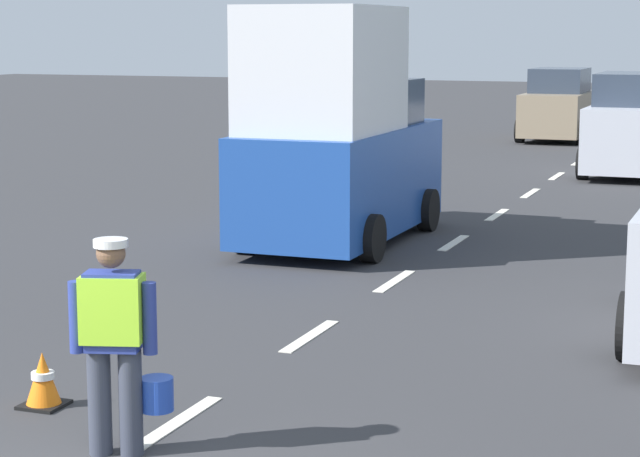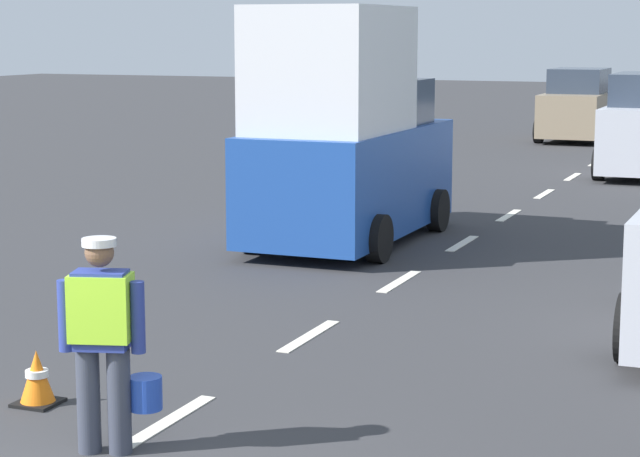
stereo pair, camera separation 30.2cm
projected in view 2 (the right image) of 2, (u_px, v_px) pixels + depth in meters
ground_plane at (575, 176)px, 26.64m from camera, size 96.00×96.00×0.00m
lane_center_line at (605, 157)px, 30.48m from camera, size 0.14×46.40×0.01m
road_worker at (105, 334)px, 9.06m from camera, size 0.71×0.51×1.67m
traffic_cone_far at (37, 378)px, 10.33m from camera, size 0.36×0.36×0.48m
delivery_truck at (345, 138)px, 17.90m from camera, size 2.16×4.60×3.54m
car_oncoming_third at (578, 107)px, 34.90m from camera, size 1.96×3.82×2.09m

